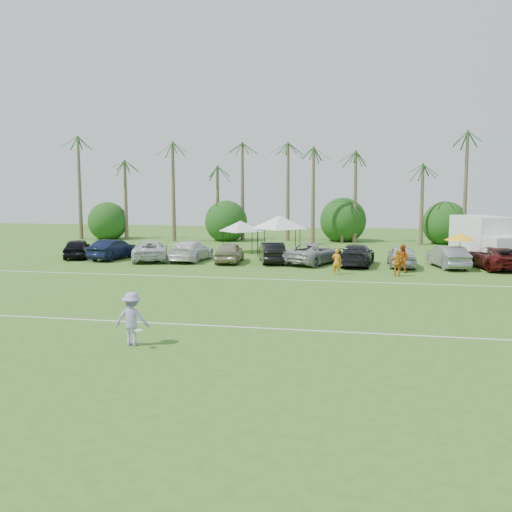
# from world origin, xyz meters

# --- Properties ---
(ground) EXTENTS (120.00, 120.00, 0.00)m
(ground) POSITION_xyz_m (0.00, 0.00, 0.00)
(ground) COLOR #3A671F
(ground) RESTS_ON ground
(field_lines) EXTENTS (80.00, 12.10, 0.01)m
(field_lines) POSITION_xyz_m (0.00, 8.00, 0.01)
(field_lines) COLOR white
(field_lines) RESTS_ON ground
(palm_tree_0) EXTENTS (2.40, 2.40, 8.90)m
(palm_tree_0) POSITION_xyz_m (-22.00, 38.00, 7.48)
(palm_tree_0) COLOR brown
(palm_tree_0) RESTS_ON ground
(palm_tree_1) EXTENTS (2.40, 2.40, 9.90)m
(palm_tree_1) POSITION_xyz_m (-17.00, 38.00, 8.35)
(palm_tree_1) COLOR brown
(palm_tree_1) RESTS_ON ground
(palm_tree_2) EXTENTS (2.40, 2.40, 10.90)m
(palm_tree_2) POSITION_xyz_m (-12.00, 38.00, 9.21)
(palm_tree_2) COLOR brown
(palm_tree_2) RESTS_ON ground
(palm_tree_3) EXTENTS (2.40, 2.40, 11.90)m
(palm_tree_3) POSITION_xyz_m (-8.00, 38.00, 10.06)
(palm_tree_3) COLOR brown
(palm_tree_3) RESTS_ON ground
(palm_tree_4) EXTENTS (2.40, 2.40, 8.90)m
(palm_tree_4) POSITION_xyz_m (-4.00, 38.00, 7.48)
(palm_tree_4) COLOR brown
(palm_tree_4) RESTS_ON ground
(palm_tree_5) EXTENTS (2.40, 2.40, 9.90)m
(palm_tree_5) POSITION_xyz_m (0.00, 38.00, 8.35)
(palm_tree_5) COLOR brown
(palm_tree_5) RESTS_ON ground
(palm_tree_6) EXTENTS (2.40, 2.40, 10.90)m
(palm_tree_6) POSITION_xyz_m (4.00, 38.00, 9.21)
(palm_tree_6) COLOR brown
(palm_tree_6) RESTS_ON ground
(palm_tree_7) EXTENTS (2.40, 2.40, 11.90)m
(palm_tree_7) POSITION_xyz_m (8.00, 38.00, 10.06)
(palm_tree_7) COLOR brown
(palm_tree_7) RESTS_ON ground
(palm_tree_8) EXTENTS (2.40, 2.40, 8.90)m
(palm_tree_8) POSITION_xyz_m (13.00, 38.00, 7.48)
(palm_tree_8) COLOR brown
(palm_tree_8) RESTS_ON ground
(palm_tree_9) EXTENTS (2.40, 2.40, 9.90)m
(palm_tree_9) POSITION_xyz_m (18.00, 38.00, 8.35)
(palm_tree_9) COLOR brown
(palm_tree_9) RESTS_ON ground
(bush_tree_0) EXTENTS (4.00, 4.00, 4.00)m
(bush_tree_0) POSITION_xyz_m (-19.00, 39.00, 1.80)
(bush_tree_0) COLOR brown
(bush_tree_0) RESTS_ON ground
(bush_tree_1) EXTENTS (4.00, 4.00, 4.00)m
(bush_tree_1) POSITION_xyz_m (-6.00, 39.00, 1.80)
(bush_tree_1) COLOR brown
(bush_tree_1) RESTS_ON ground
(bush_tree_2) EXTENTS (4.00, 4.00, 4.00)m
(bush_tree_2) POSITION_xyz_m (6.00, 39.00, 1.80)
(bush_tree_2) COLOR brown
(bush_tree_2) RESTS_ON ground
(bush_tree_3) EXTENTS (4.00, 4.00, 4.00)m
(bush_tree_3) POSITION_xyz_m (16.00, 39.00, 1.80)
(bush_tree_3) COLOR brown
(bush_tree_3) RESTS_ON ground
(sideline_player_a) EXTENTS (0.65, 0.46, 1.66)m
(sideline_player_a) POSITION_xyz_m (6.64, 16.69, 0.83)
(sideline_player_a) COLOR orange
(sideline_player_a) RESTS_ON ground
(sideline_player_b) EXTENTS (1.10, 0.99, 1.85)m
(sideline_player_b) POSITION_xyz_m (10.78, 18.50, 0.92)
(sideline_player_b) COLOR #D05817
(sideline_player_b) RESTS_ON ground
(sideline_player_c) EXTENTS (1.00, 0.48, 1.65)m
(sideline_player_c) POSITION_xyz_m (10.41, 16.67, 0.82)
(sideline_player_c) COLOR orange
(sideline_player_c) RESTS_ON ground
(box_truck) EXTENTS (4.50, 7.07, 3.42)m
(box_truck) POSITION_xyz_m (17.02, 24.12, 1.83)
(box_truck) COLOR white
(box_truck) RESTS_ON ground
(canopy_tent_left) EXTENTS (3.90, 3.90, 3.16)m
(canopy_tent_left) POSITION_xyz_m (-2.14, 27.80, 2.70)
(canopy_tent_left) COLOR black
(canopy_tent_left) RESTS_ON ground
(canopy_tent_right) EXTENTS (4.69, 4.69, 3.80)m
(canopy_tent_right) POSITION_xyz_m (1.40, 26.58, 3.25)
(canopy_tent_right) COLOR black
(canopy_tent_right) RESTS_ON ground
(market_umbrella) EXTENTS (2.18, 2.18, 2.42)m
(market_umbrella) POSITION_xyz_m (14.80, 21.35, 2.17)
(market_umbrella) COLOR black
(market_umbrella) RESTS_ON ground
(frisbee_player) EXTENTS (1.27, 0.91, 1.89)m
(frisbee_player) POSITION_xyz_m (0.48, -1.26, 0.95)
(frisbee_player) COLOR #A395D4
(frisbee_player) RESTS_ON ground
(parked_car_0) EXTENTS (3.26, 4.86, 1.54)m
(parked_car_0) POSITION_xyz_m (-13.88, 21.40, 0.77)
(parked_car_0) COLOR black
(parked_car_0) RESTS_ON ground
(parked_car_1) EXTENTS (2.29, 4.85, 1.54)m
(parked_car_1) POSITION_xyz_m (-10.78, 21.22, 0.77)
(parked_car_1) COLOR black
(parked_car_1) RESTS_ON ground
(parked_car_2) EXTENTS (4.26, 6.07, 1.54)m
(parked_car_2) POSITION_xyz_m (-7.68, 21.05, 0.77)
(parked_car_2) COLOR silver
(parked_car_2) RESTS_ON ground
(parked_car_3) EXTENTS (2.48, 5.42, 1.54)m
(parked_car_3) POSITION_xyz_m (-4.58, 21.53, 0.77)
(parked_car_3) COLOR white
(parked_car_3) RESTS_ON ground
(parked_car_4) EXTENTS (2.24, 4.67, 1.54)m
(parked_car_4) POSITION_xyz_m (-1.48, 21.07, 0.77)
(parked_car_4) COLOR gray
(parked_car_4) RESTS_ON ground
(parked_car_5) EXTENTS (2.82, 4.93, 1.54)m
(parked_car_5) POSITION_xyz_m (1.61, 21.58, 0.77)
(parked_car_5) COLOR black
(parked_car_5) RESTS_ON ground
(parked_car_6) EXTENTS (4.52, 6.09, 1.54)m
(parked_car_6) POSITION_xyz_m (4.71, 21.58, 0.77)
(parked_car_6) COLOR #9C9D9E
(parked_car_6) RESTS_ON ground
(parked_car_7) EXTENTS (2.65, 5.48, 1.54)m
(parked_car_7) POSITION_xyz_m (7.81, 21.18, 0.77)
(parked_car_7) COLOR black
(parked_car_7) RESTS_ON ground
(parked_car_8) EXTENTS (1.93, 4.56, 1.54)m
(parked_car_8) POSITION_xyz_m (10.91, 21.09, 0.77)
(parked_car_8) COLOR #B7B8BC
(parked_car_8) RESTS_ON ground
(parked_car_9) EXTENTS (2.66, 4.91, 1.54)m
(parked_car_9) POSITION_xyz_m (14.01, 21.29, 0.77)
(parked_car_9) COLOR gray
(parked_car_9) RESTS_ON ground
(parked_car_10) EXTENTS (3.64, 5.94, 1.54)m
(parked_car_10) POSITION_xyz_m (17.10, 21.44, 0.77)
(parked_car_10) COLOR #490E0E
(parked_car_10) RESTS_ON ground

